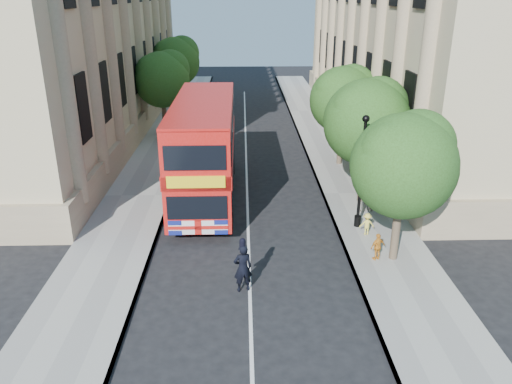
{
  "coord_description": "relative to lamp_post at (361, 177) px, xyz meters",
  "views": [
    {
      "loc": [
        -0.19,
        -14.5,
        10.07
      ],
      "look_at": [
        0.33,
        4.86,
        2.3
      ],
      "focal_mm": 35.0,
      "sensor_mm": 36.0,
      "label": 1
    }
  ],
  "objects": [
    {
      "name": "ground",
      "position": [
        -5.0,
        -6.0,
        -2.51
      ],
      "size": [
        120.0,
        120.0,
        0.0
      ],
      "primitive_type": "plane",
      "color": "black",
      "rests_on": "ground"
    },
    {
      "name": "pavement_right",
      "position": [
        0.75,
        4.0,
        -2.45
      ],
      "size": [
        3.5,
        80.0,
        0.12
      ],
      "primitive_type": "cube",
      "color": "gray",
      "rests_on": "ground"
    },
    {
      "name": "pavement_left",
      "position": [
        -10.75,
        4.0,
        -2.45
      ],
      "size": [
        3.5,
        80.0,
        0.12
      ],
      "primitive_type": "cube",
      "color": "gray",
      "rests_on": "ground"
    },
    {
      "name": "building_right",
      "position": [
        8.8,
        18.0,
        6.49
      ],
      "size": [
        12.0,
        38.0,
        18.0
      ],
      "primitive_type": "cube",
      "color": "#C1B186",
      "rests_on": "ground"
    },
    {
      "name": "building_left",
      "position": [
        -18.8,
        18.0,
        6.49
      ],
      "size": [
        12.0,
        38.0,
        18.0
      ],
      "primitive_type": "cube",
      "color": "#C1B186",
      "rests_on": "ground"
    },
    {
      "name": "tree_right_near",
      "position": [
        0.84,
        -2.97,
        1.74
      ],
      "size": [
        4.0,
        4.0,
        6.08
      ],
      "color": "#473828",
      "rests_on": "ground"
    },
    {
      "name": "tree_right_mid",
      "position": [
        0.84,
        3.03,
        1.93
      ],
      "size": [
        4.2,
        4.2,
        6.37
      ],
      "color": "#473828",
      "rests_on": "ground"
    },
    {
      "name": "tree_right_far",
      "position": [
        0.84,
        9.03,
        1.8
      ],
      "size": [
        4.0,
        4.0,
        6.15
      ],
      "color": "#473828",
      "rests_on": "ground"
    },
    {
      "name": "tree_left_far",
      "position": [
        -10.96,
        16.03,
        1.93
      ],
      "size": [
        4.0,
        4.0,
        6.3
      ],
      "color": "#473828",
      "rests_on": "ground"
    },
    {
      "name": "tree_left_back",
      "position": [
        -10.96,
        24.03,
        2.2
      ],
      "size": [
        4.2,
        4.2,
        6.65
      ],
      "color": "#473828",
      "rests_on": "ground"
    },
    {
      "name": "lamp_post",
      "position": [
        0.0,
        0.0,
        0.0
      ],
      "size": [
        0.32,
        0.32,
        5.16
      ],
      "color": "black",
      "rests_on": "pavement_right"
    },
    {
      "name": "double_decker_bus",
      "position": [
        -7.15,
        3.92,
        0.26
      ],
      "size": [
        2.96,
        10.89,
        5.02
      ],
      "rotation": [
        0.0,
        0.0,
        0.0
      ],
      "color": "#B9110C",
      "rests_on": "ground"
    },
    {
      "name": "box_van",
      "position": [
        -7.91,
        4.53,
        -1.16
      ],
      "size": [
        2.35,
        4.96,
        2.76
      ],
      "rotation": [
        0.0,
        0.0,
        -0.08
      ],
      "color": "black",
      "rests_on": "ground"
    },
    {
      "name": "police_constable",
      "position": [
        -5.25,
        -5.0,
        -1.58
      ],
      "size": [
        0.77,
        0.61,
        1.86
      ],
      "primitive_type": "imported",
      "rotation": [
        0.0,
        0.0,
        3.41
      ],
      "color": "black",
      "rests_on": "ground"
    },
    {
      "name": "woman_pedestrian",
      "position": [
        0.66,
        1.7,
        -1.48
      ],
      "size": [
        0.9,
        0.71,
        1.82
      ],
      "primitive_type": "imported",
      "rotation": [
        0.0,
        0.0,
        3.16
      ],
      "color": "silver",
      "rests_on": "pavement_right"
    },
    {
      "name": "child_a",
      "position": [
        0.11,
        -3.09,
        -1.82
      ],
      "size": [
        0.72,
        0.53,
        1.14
      ],
      "primitive_type": "imported",
      "rotation": [
        0.0,
        0.0,
        3.57
      ],
      "color": "orange",
      "rests_on": "pavement_right"
    },
    {
      "name": "child_b",
      "position": [
        0.21,
        -0.87,
        -1.89
      ],
      "size": [
        0.66,
        0.38,
        1.01
      ],
      "primitive_type": "imported",
      "rotation": [
        0.0,
        0.0,
        3.16
      ],
      "color": "#DDCD4B",
      "rests_on": "pavement_right"
    }
  ]
}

